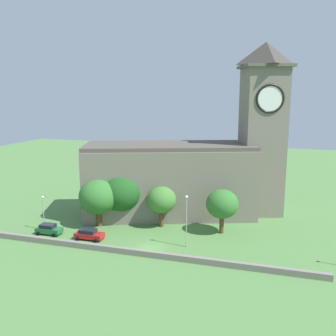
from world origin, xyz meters
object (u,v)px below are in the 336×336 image
(church, at_px, (193,167))
(car_green, at_px, (49,229))
(tree_riverside_west, at_px, (121,192))
(tree_riverside_east, at_px, (98,197))
(streetlamp_west_end, at_px, (43,207))
(streetlamp_west_mid, at_px, (186,213))
(car_red, at_px, (89,234))
(tree_churchyard, at_px, (161,200))
(tree_by_tower, at_px, (222,204))

(church, xyz_separation_m, car_green, (-19.79, -17.49, -8.21))
(tree_riverside_west, bearing_deg, tree_riverside_east, -134.44)
(car_green, height_order, tree_riverside_west, tree_riverside_west)
(car_green, distance_m, streetlamp_west_end, 3.91)
(streetlamp_west_mid, bearing_deg, church, 100.07)
(car_red, xyz_separation_m, tree_riverside_east, (-1.33, 6.04, 4.35))
(church, bearing_deg, streetlamp_west_end, -143.18)
(streetlamp_west_end, xyz_separation_m, tree_churchyard, (18.25, 7.29, 0.69))
(car_red, bearing_deg, tree_by_tower, 24.13)
(car_green, bearing_deg, streetlamp_west_end, 142.75)
(tree_churchyard, bearing_deg, car_red, -136.38)
(streetlamp_west_end, xyz_separation_m, tree_by_tower, (28.57, 7.29, 0.84))
(streetlamp_west_mid, bearing_deg, tree_churchyard, 130.55)
(tree_churchyard, height_order, tree_riverside_east, tree_riverside_east)
(car_green, distance_m, tree_by_tower, 28.45)
(tree_churchyard, bearing_deg, streetlamp_west_mid, -49.45)
(tree_by_tower, bearing_deg, church, 128.39)
(streetlamp_west_end, bearing_deg, car_green, -37.25)
(streetlamp_west_mid, xyz_separation_m, tree_riverside_east, (-16.65, 4.52, -0.02))
(tree_riverside_west, bearing_deg, tree_churchyard, -2.50)
(car_red, height_order, tree_riverside_east, tree_riverside_east)
(car_red, relative_size, streetlamp_west_mid, 0.58)
(car_red, height_order, tree_by_tower, tree_by_tower)
(tree_riverside_west, distance_m, tree_by_tower, 17.87)
(car_green, bearing_deg, tree_churchyard, 27.66)
(church, distance_m, streetlamp_west_end, 27.39)
(streetlamp_west_mid, height_order, tree_riverside_west, tree_riverside_west)
(tree_riverside_west, relative_size, tree_by_tower, 1.22)
(streetlamp_west_end, bearing_deg, tree_churchyard, 21.78)
(car_green, height_order, tree_churchyard, tree_churchyard)
(streetlamp_west_mid, bearing_deg, tree_by_tower, 60.01)
(streetlamp_west_mid, bearing_deg, streetlamp_west_end, -179.80)
(streetlamp_west_mid, xyz_separation_m, tree_riverside_west, (-13.70, 7.53, 0.26))
(streetlamp_west_mid, height_order, tree_riverside_east, tree_riverside_east)
(car_green, bearing_deg, tree_by_tower, 17.86)
(car_green, height_order, tree_by_tower, tree_by_tower)
(church, bearing_deg, tree_riverside_west, -141.85)
(car_red, bearing_deg, streetlamp_west_end, 171.08)
(church, bearing_deg, tree_churchyard, -110.53)
(car_red, height_order, tree_churchyard, tree_churchyard)
(car_red, relative_size, tree_by_tower, 0.62)
(church, relative_size, tree_riverside_east, 4.68)
(tree_by_tower, height_order, tree_riverside_east, tree_riverside_east)
(church, height_order, car_green, church)
(car_red, distance_m, tree_riverside_west, 10.30)
(church, distance_m, tree_riverside_east, 18.40)
(car_green, xyz_separation_m, tree_riverside_west, (8.95, 8.97, 4.61))
(church, height_order, streetlamp_west_end, church)
(car_red, bearing_deg, tree_churchyard, 43.62)
(tree_riverside_west, bearing_deg, car_red, -100.14)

